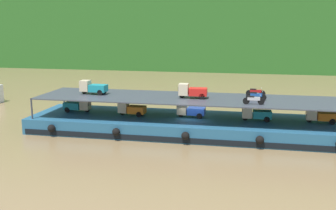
% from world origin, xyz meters
% --- Properties ---
extents(ground_plane, '(400.00, 400.00, 0.00)m').
position_xyz_m(ground_plane, '(0.00, 0.00, 0.00)').
color(ground_plane, olive).
extents(cargo_barge, '(32.02, 8.41, 1.50)m').
position_xyz_m(cargo_barge, '(0.00, -0.03, 0.75)').
color(cargo_barge, '#23567A').
rests_on(cargo_barge, ground).
extents(cargo_rack, '(30.42, 7.03, 2.00)m').
position_xyz_m(cargo_rack, '(0.00, 0.00, 3.44)').
color(cargo_rack, '#383D47').
rests_on(cargo_rack, cargo_barge).
extents(mini_truck_lower_stern, '(2.75, 1.21, 1.38)m').
position_xyz_m(mini_truck_lower_stern, '(-12.13, 0.46, 2.19)').
color(mini_truck_lower_stern, teal).
rests_on(mini_truck_lower_stern, cargo_barge).
extents(mini_truck_lower_aft, '(2.79, 1.29, 1.38)m').
position_xyz_m(mini_truck_lower_aft, '(-6.14, -0.10, 2.19)').
color(mini_truck_lower_aft, orange).
rests_on(mini_truck_lower_aft, cargo_barge).
extents(mini_truck_lower_mid, '(2.75, 1.22, 1.38)m').
position_xyz_m(mini_truck_lower_mid, '(-0.22, 0.35, 2.19)').
color(mini_truck_lower_mid, '#1E47B7').
rests_on(mini_truck_lower_mid, cargo_barge).
extents(mini_truck_lower_fore, '(2.78, 1.28, 1.38)m').
position_xyz_m(mini_truck_lower_fore, '(6.07, 0.17, 2.19)').
color(mini_truck_lower_fore, teal).
rests_on(mini_truck_lower_fore, cargo_barge).
extents(mini_truck_lower_bow, '(2.75, 1.22, 1.38)m').
position_xyz_m(mini_truck_lower_bow, '(11.94, 0.55, 2.19)').
color(mini_truck_lower_bow, orange).
rests_on(mini_truck_lower_bow, cargo_barge).
extents(mini_truck_upper_stern, '(2.77, 1.26, 1.38)m').
position_xyz_m(mini_truck_upper_stern, '(-10.21, 0.09, 4.19)').
color(mini_truck_upper_stern, teal).
rests_on(mini_truck_upper_stern, cargo_rack).
extents(mini_truck_upper_mid, '(2.78, 1.28, 1.38)m').
position_xyz_m(mini_truck_upper_mid, '(-0.02, -0.09, 4.19)').
color(mini_truck_upper_mid, red).
rests_on(mini_truck_upper_mid, cargo_rack).
extents(motorcycle_upper_port, '(1.90, 0.55, 0.87)m').
position_xyz_m(motorcycle_upper_port, '(5.75, -2.11, 3.93)').
color(motorcycle_upper_port, black).
rests_on(motorcycle_upper_port, cargo_rack).
extents(motorcycle_upper_centre, '(1.89, 0.55, 0.87)m').
position_xyz_m(motorcycle_upper_centre, '(5.99, 0.00, 3.93)').
color(motorcycle_upper_centre, black).
rests_on(motorcycle_upper_centre, cargo_rack).
extents(motorcycle_upper_stbd, '(1.90, 0.55, 0.87)m').
position_xyz_m(motorcycle_upper_stbd, '(5.95, 2.11, 3.93)').
color(motorcycle_upper_stbd, black).
rests_on(motorcycle_upper_stbd, cargo_rack).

